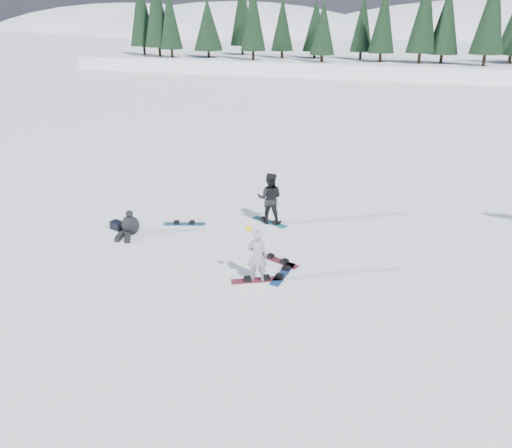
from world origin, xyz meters
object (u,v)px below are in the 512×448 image
(seated_rider, at_px, (130,226))
(snowboard_loose_c, at_px, (184,224))
(snowboard_loose_a, at_px, (283,274))
(snowboard_loose_b, at_px, (277,260))
(snowboarder_man, at_px, (270,198))
(gear_bag, at_px, (117,225))
(snowboarder_woman, at_px, (257,255))

(seated_rider, bearing_deg, snowboard_loose_c, 24.27)
(snowboard_loose_a, distance_m, snowboard_loose_b, 0.88)
(snowboarder_man, bearing_deg, snowboard_loose_b, 102.31)
(snowboarder_man, height_order, seated_rider, snowboarder_man)
(snowboard_loose_c, height_order, snowboard_loose_b, same)
(snowboarder_man, bearing_deg, snowboard_loose_c, 12.37)
(snowboard_loose_a, bearing_deg, snowboarder_man, 27.91)
(snowboard_loose_c, relative_size, snowboard_loose_a, 1.00)
(gear_bag, xyz_separation_m, snowboard_loose_b, (6.10, -0.49, -0.14))
(snowboard_loose_b, bearing_deg, snowboard_loose_a, -40.95)
(gear_bag, xyz_separation_m, snowboard_loose_c, (2.06, 1.19, -0.14))
(seated_rider, bearing_deg, snowboarder_woman, -39.69)
(snowboarder_man, xyz_separation_m, snowboard_loose_c, (-2.88, -1.18, -0.94))
(seated_rider, xyz_separation_m, snowboard_loose_b, (5.40, -0.23, -0.33))
(gear_bag, height_order, snowboard_loose_c, gear_bag)
(seated_rider, xyz_separation_m, snowboard_loose_c, (1.36, 1.44, -0.33))
(snowboarder_woman, distance_m, snowboard_loose_c, 4.99)
(seated_rider, distance_m, snowboard_loose_c, 2.01)
(snowboarder_man, xyz_separation_m, snowboard_loose_b, (1.17, -2.85, -0.94))
(snowboarder_man, height_order, snowboard_loose_b, snowboarder_man)
(seated_rider, bearing_deg, gear_bag, 137.37)
(seated_rider, distance_m, gear_bag, 0.77)
(snowboarder_woman, bearing_deg, snowboard_loose_a, -151.67)
(snowboarder_woman, height_order, gear_bag, snowboarder_woman)
(snowboarder_man, relative_size, snowboard_loose_a, 1.27)
(gear_bag, height_order, snowboard_loose_b, gear_bag)
(snowboarder_man, xyz_separation_m, seated_rider, (-4.24, -2.62, -0.61))
(snowboarder_man, height_order, snowboard_loose_a, snowboarder_man)
(snowboard_loose_a, xyz_separation_m, snowboard_loose_b, (-0.41, 0.78, 0.00))
(snowboard_loose_a, bearing_deg, snowboarder_woman, 139.69)
(snowboarder_man, distance_m, snowboard_loose_a, 4.07)
(snowboarder_woman, bearing_deg, snowboarder_man, -93.92)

